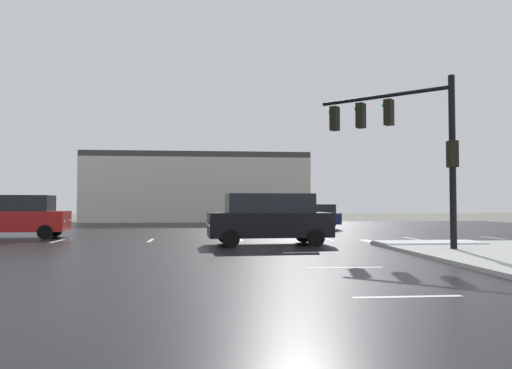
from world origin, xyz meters
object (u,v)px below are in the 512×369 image
traffic_signal_mast (405,133)px  suv_black (269,218)px  sedan_navy (307,216)px  suv_red (14,216)px

traffic_signal_mast → suv_black: 6.07m
sedan_navy → traffic_signal_mast: bearing=98.4°
suv_red → sedan_navy: bearing=20.2°
suv_black → suv_red: size_ratio=1.00×
traffic_signal_mast → suv_black: size_ratio=1.20×
suv_red → suv_black: bearing=-26.5°
suv_black → sedan_navy: bearing=-111.6°
sedan_navy → suv_red: 16.73m
suv_black → traffic_signal_mast: bearing=149.3°
sedan_navy → suv_red: (-15.36, -6.63, 0.24)m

